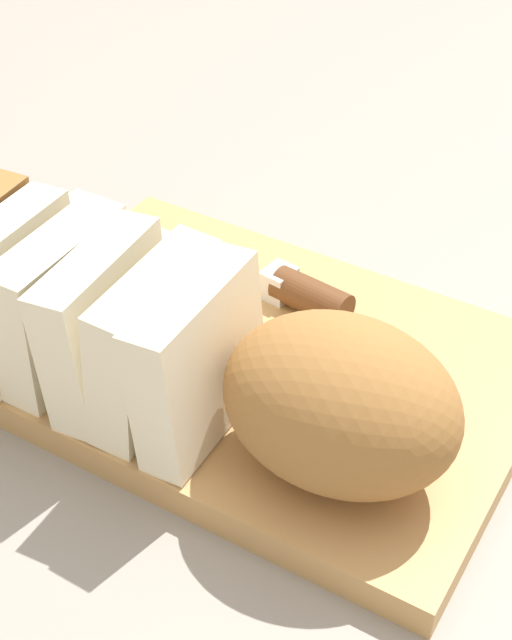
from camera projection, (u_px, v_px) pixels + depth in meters
name	position (u px, v px, depth m)	size (l,w,h in m)	color
ground_plane	(256.00, 379.00, 0.65)	(3.00, 3.00, 0.00)	gray
cutting_board	(256.00, 366.00, 0.64)	(0.37, 0.26, 0.02)	tan
bread_loaf	(189.00, 352.00, 0.56)	(0.36, 0.11, 0.10)	#996633
bread_knife	(271.00, 281.00, 0.68)	(0.28, 0.07, 0.03)	silver
crumb_near_knife	(231.00, 413.00, 0.59)	(0.01, 0.01, 0.01)	#996633
crumb_near_loaf	(302.00, 357.00, 0.63)	(0.01, 0.01, 0.01)	#996633
crumb_stray_left	(348.00, 323.00, 0.66)	(0.01, 0.01, 0.01)	#996633
crumb_stray_right	(313.00, 352.00, 0.63)	(0.01, 0.01, 0.01)	#996633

